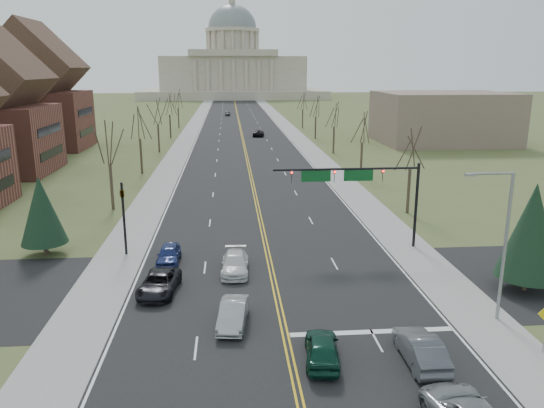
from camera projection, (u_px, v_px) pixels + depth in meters
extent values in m
plane|color=#4F572B|center=(284.00, 327.00, 31.08)|extent=(600.00, 600.00, 0.00)
cube|color=black|center=(240.00, 126.00, 137.23)|extent=(20.00, 380.00, 0.01)
cube|color=black|center=(275.00, 286.00, 36.87)|extent=(120.00, 14.00, 0.01)
cube|color=gray|center=(193.00, 127.00, 136.28)|extent=(4.00, 380.00, 0.03)
cube|color=gray|center=(286.00, 126.00, 138.18)|extent=(4.00, 380.00, 0.03)
cube|color=gold|center=(240.00, 126.00, 137.23)|extent=(0.42, 380.00, 0.01)
cube|color=silver|center=(202.00, 127.00, 136.46)|extent=(0.15, 380.00, 0.01)
cube|color=silver|center=(278.00, 126.00, 138.01)|extent=(0.15, 380.00, 0.01)
cube|color=silver|center=(372.00, 332.00, 30.51)|extent=(9.50, 0.50, 0.01)
cube|color=beige|center=(234.00, 93.00, 271.84)|extent=(90.00, 60.00, 4.00)
cube|color=beige|center=(233.00, 73.00, 269.34)|extent=(70.00, 40.00, 16.00)
cube|color=beige|center=(233.00, 53.00, 247.18)|extent=(42.00, 3.00, 3.00)
cylinder|color=beige|center=(233.00, 44.00, 265.84)|extent=(24.00, 24.00, 12.00)
cylinder|color=beige|center=(232.00, 30.00, 264.14)|extent=(27.00, 27.00, 1.60)
ellipsoid|color=slate|center=(232.00, 29.00, 263.94)|extent=(24.00, 24.00, 22.80)
cylinder|color=beige|center=(232.00, 1.00, 260.72)|extent=(3.20, 3.20, 3.00)
cylinder|color=black|center=(416.00, 206.00, 44.20)|extent=(0.24, 0.24, 7.20)
cylinder|color=black|center=(347.00, 169.00, 42.93)|extent=(12.00, 0.18, 0.18)
imported|color=black|center=(383.00, 175.00, 43.30)|extent=(0.35, 0.40, 1.10)
sphere|color=#FF0C0C|center=(383.00, 171.00, 43.07)|extent=(0.18, 0.18, 0.18)
imported|color=black|center=(334.00, 176.00, 42.98)|extent=(0.35, 0.40, 1.10)
sphere|color=#FF0C0C|center=(335.00, 172.00, 42.75)|extent=(0.18, 0.18, 0.18)
imported|color=black|center=(291.00, 177.00, 42.71)|extent=(0.35, 0.40, 1.10)
sphere|color=#FF0C0C|center=(292.00, 173.00, 42.48)|extent=(0.18, 0.18, 0.18)
cube|color=#0C4C1E|center=(358.00, 175.00, 43.14)|extent=(2.40, 0.12, 0.90)
cube|color=#0C4C1E|center=(316.00, 176.00, 42.87)|extent=(2.40, 0.12, 0.90)
cylinder|color=black|center=(124.00, 219.00, 42.45)|extent=(0.20, 0.20, 6.00)
imported|color=black|center=(122.00, 192.00, 41.90)|extent=(0.32, 0.36, 0.99)
cylinder|color=gray|center=(505.00, 249.00, 30.99)|extent=(0.20, 0.20, 9.00)
cylinder|color=gray|center=(493.00, 173.00, 29.77)|extent=(2.40, 0.14, 0.14)
cube|color=gray|center=(471.00, 175.00, 29.68)|extent=(0.60, 0.25, 0.15)
cylinder|color=#36291F|center=(409.00, 191.00, 54.89)|extent=(0.32, 0.32, 4.68)
cylinder|color=#36291F|center=(112.00, 187.00, 56.26)|extent=(0.32, 0.32, 4.95)
cylinder|color=#36291F|center=(361.00, 159.00, 74.19)|extent=(0.32, 0.32, 4.68)
cylinder|color=#36291F|center=(141.00, 156.00, 75.56)|extent=(0.32, 0.32, 4.95)
cylinder|color=#36291F|center=(334.00, 140.00, 93.49)|extent=(0.32, 0.32, 4.68)
cylinder|color=#36291F|center=(159.00, 138.00, 94.86)|extent=(0.32, 0.32, 4.95)
cylinder|color=#36291F|center=(315.00, 128.00, 112.79)|extent=(0.32, 0.32, 4.68)
cylinder|color=#36291F|center=(170.00, 126.00, 114.16)|extent=(0.32, 0.32, 4.95)
cylinder|color=#36291F|center=(303.00, 119.00, 132.09)|extent=(0.32, 0.32, 4.68)
cylinder|color=#36291F|center=(179.00, 118.00, 133.46)|extent=(0.32, 0.32, 4.95)
cylinder|color=#36291F|center=(525.00, 283.00, 36.16)|extent=(0.36, 0.36, 1.00)
cone|color=black|center=(532.00, 231.00, 35.23)|extent=(4.20, 4.20, 6.50)
cylinder|color=#36291F|center=(46.00, 249.00, 43.04)|extent=(0.36, 0.36, 1.00)
cone|color=black|center=(42.00, 210.00, 42.23)|extent=(3.64, 3.64, 5.50)
cube|color=black|center=(52.00, 153.00, 76.37)|extent=(0.10, 9.80, 1.20)
cube|color=black|center=(50.00, 130.00, 75.54)|extent=(0.10, 9.80, 1.20)
cube|color=brown|center=(39.00, 120.00, 98.17)|extent=(17.00, 14.00, 10.50)
cube|color=#402620|center=(33.00, 68.00, 95.80)|extent=(17.00, 14.28, 17.00)
cube|color=black|center=(87.00, 131.00, 99.38)|extent=(0.10, 9.80, 1.20)
cube|color=black|center=(86.00, 112.00, 98.46)|extent=(0.10, 9.80, 1.20)
cube|color=#705E50|center=(443.00, 118.00, 106.34)|extent=(25.00, 20.00, 10.00)
imported|color=#0C3527|center=(322.00, 348.00, 27.31)|extent=(2.23, 4.47, 1.46)
imported|color=#4C4E54|center=(421.00, 349.00, 27.18)|extent=(1.68, 4.73, 1.56)
imported|color=#95989D|center=(233.00, 314.00, 31.18)|extent=(2.03, 4.44, 1.41)
imported|color=black|center=(159.00, 283.00, 35.65)|extent=(2.82, 5.16, 1.37)
imported|color=silver|center=(235.00, 263.00, 39.23)|extent=(2.16, 4.88, 1.39)
imported|color=navy|center=(169.00, 254.00, 41.08)|extent=(1.73, 4.18, 1.42)
imported|color=black|center=(258.00, 133.00, 117.24)|extent=(2.84, 5.25, 1.40)
imported|color=#434449|center=(228.00, 113.00, 166.82)|extent=(1.71, 4.17, 1.42)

